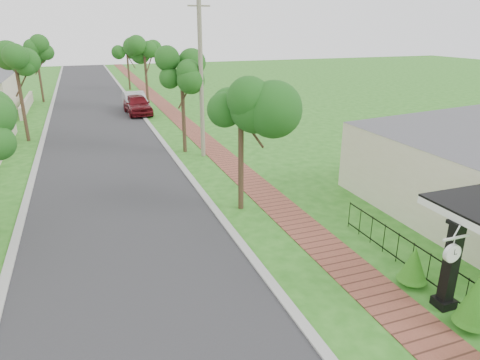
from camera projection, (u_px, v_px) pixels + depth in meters
ground at (273, 321)px, 10.87m from camera, size 160.00×160.00×0.00m
road at (103, 142)px, 27.55m from camera, size 7.00×120.00×0.02m
kerb_right at (159, 137)px, 28.73m from camera, size 0.30×120.00×0.10m
kerb_left at (41, 147)px, 26.37m from camera, size 0.30×120.00×0.10m
sidewalk at (197, 134)px, 29.57m from camera, size 1.50×120.00×0.03m
porch_post at (450, 270)px, 11.08m from camera, size 0.48×0.48×2.52m
picket_fence at (429, 268)px, 12.27m from camera, size 0.03×8.02×1.00m
street_trees at (92, 61)px, 32.08m from camera, size 10.70×37.65×5.89m
parked_car_red at (137, 105)px, 35.93m from camera, size 2.15×4.86×1.63m
parked_car_white at (135, 102)px, 37.27m from camera, size 1.85×4.96×1.62m
near_tree at (241, 101)px, 16.10m from camera, size 2.16×2.16×5.54m
utility_pole at (201, 80)px, 23.23m from camera, size 1.20×0.24×8.44m
station_clock at (452, 252)px, 10.28m from camera, size 0.80×0.13×0.68m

